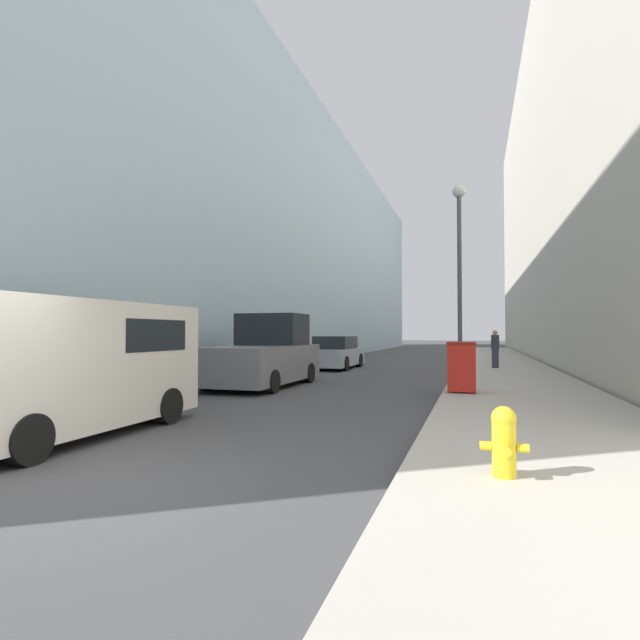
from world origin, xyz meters
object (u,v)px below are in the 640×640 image
object	(u,v)px
parked_sedan_near	(336,353)
fire_hydrant	(504,440)
trash_bin	(462,366)
white_van	(66,362)
pickup_truck	(264,356)
pedestrian_on_sidewalk	(495,349)
lamppost	(459,260)

from	to	relation	value
parked_sedan_near	fire_hydrant	bearing A→B (deg)	-68.77
trash_bin	white_van	world-z (taller)	white_van
fire_hydrant	pickup_truck	xyz separation A→B (m)	(-6.50, 8.66, 0.37)
trash_bin	white_van	size ratio (longest dim) A/B	0.26
trash_bin	pedestrian_on_sidewalk	bearing A→B (deg)	83.15
lamppost	pickup_truck	bearing A→B (deg)	-152.55
fire_hydrant	pedestrian_on_sidewalk	distance (m)	16.61
white_van	trash_bin	bearing A→B (deg)	47.82
fire_hydrant	lamppost	bearing A→B (deg)	93.80
trash_bin	white_van	bearing A→B (deg)	-132.18
pedestrian_on_sidewalk	parked_sedan_near	bearing A→B (deg)	-178.36
trash_bin	parked_sedan_near	size ratio (longest dim) A/B	0.28
fire_hydrant	white_van	xyz separation A→B (m)	(-6.50, 0.91, 0.64)
trash_bin	pickup_truck	world-z (taller)	pickup_truck
parked_sedan_near	white_van	bearing A→B (deg)	-90.47
fire_hydrant	trash_bin	distance (m)	7.44
fire_hydrant	pickup_truck	size ratio (longest dim) A/B	0.15
white_van	pedestrian_on_sidewalk	bearing A→B (deg)	65.98
fire_hydrant	pedestrian_on_sidewalk	xyz separation A→B (m)	(0.49, 16.60, 0.42)
trash_bin	parked_sedan_near	world-z (taller)	parked_sedan_near
trash_bin	lamppost	bearing A→B (deg)	92.21
lamppost	white_van	bearing A→B (deg)	-118.11
lamppost	pickup_truck	world-z (taller)	lamppost
lamppost	white_van	distance (m)	12.49
pickup_truck	parked_sedan_near	xyz separation A→B (m)	(0.13, 7.75, -0.23)
pickup_truck	pedestrian_on_sidewalk	bearing A→B (deg)	48.63
trash_bin	lamppost	xyz separation A→B (m)	(-0.16, 4.22, 3.24)
white_van	pedestrian_on_sidewalk	xyz separation A→B (m)	(6.99, 15.69, -0.22)
parked_sedan_near	lamppost	bearing A→B (deg)	-40.43
lamppost	white_van	xyz separation A→B (m)	(-5.73, -10.72, -2.86)
trash_bin	pickup_truck	bearing A→B (deg)	168.04
trash_bin	pedestrian_on_sidewalk	world-z (taller)	pedestrian_on_sidewalk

